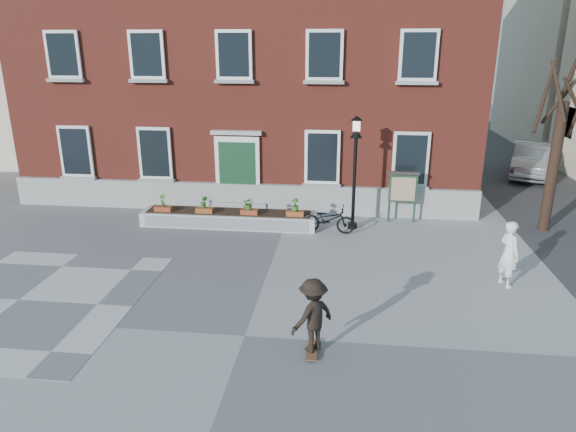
# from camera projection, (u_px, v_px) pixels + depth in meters

# --- Properties ---
(ground) EXTENTS (100.00, 100.00, 0.00)m
(ground) POSITION_uv_depth(u_px,v_px,m) (245.00, 336.00, 11.34)
(ground) COLOR gray
(ground) RESTS_ON ground
(checker_patch) EXTENTS (6.00, 6.00, 0.01)m
(checker_patch) POSITION_uv_depth(u_px,v_px,m) (19.00, 300.00, 12.94)
(checker_patch) COLOR slate
(checker_patch) RESTS_ON ground
(distant_building) EXTENTS (10.00, 12.00, 13.00)m
(distant_building) POSITION_uv_depth(u_px,v_px,m) (7.00, 39.00, 30.13)
(distant_building) COLOR beige
(distant_building) RESTS_ON ground
(bicycle) EXTENTS (1.87, 0.77, 0.96)m
(bicycle) POSITION_uv_depth(u_px,v_px,m) (328.00, 219.00, 17.49)
(bicycle) COLOR black
(bicycle) RESTS_ON ground
(parked_car) EXTENTS (3.22, 5.23, 1.63)m
(parked_car) POSITION_uv_depth(u_px,v_px,m) (532.00, 160.00, 25.06)
(parked_car) COLOR #ADB0B2
(parked_car) RESTS_ON ground
(bystander) EXTENTS (0.65, 0.77, 1.80)m
(bystander) POSITION_uv_depth(u_px,v_px,m) (509.00, 254.00, 13.49)
(bystander) COLOR white
(bystander) RESTS_ON ground
(brick_building) EXTENTS (18.40, 10.85, 12.60)m
(brick_building) POSITION_uv_depth(u_px,v_px,m) (258.00, 41.00, 22.75)
(brick_building) COLOR maroon
(brick_building) RESTS_ON ground
(planter_assembly) EXTENTS (6.20, 1.12, 1.15)m
(planter_assembly) POSITION_uv_depth(u_px,v_px,m) (229.00, 217.00, 18.23)
(planter_assembly) COLOR silver
(planter_assembly) RESTS_ON ground
(bare_tree) EXTENTS (1.83, 1.83, 6.16)m
(bare_tree) POSITION_uv_depth(u_px,v_px,m) (556.00, 151.00, 17.02)
(bare_tree) COLOR #311F16
(bare_tree) RESTS_ON ground
(lamp_post) EXTENTS (0.40, 0.40, 3.93)m
(lamp_post) POSITION_uv_depth(u_px,v_px,m) (355.00, 157.00, 17.27)
(lamp_post) COLOR black
(lamp_post) RESTS_ON ground
(notice_board) EXTENTS (1.10, 0.16, 1.87)m
(notice_board) POSITION_uv_depth(u_px,v_px,m) (403.00, 188.00, 18.32)
(notice_board) COLOR #193222
(notice_board) RESTS_ON ground
(skateboarder) EXTENTS (1.15, 1.14, 1.67)m
(skateboarder) POSITION_uv_depth(u_px,v_px,m) (313.00, 315.00, 10.46)
(skateboarder) COLOR brown
(skateboarder) RESTS_ON ground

